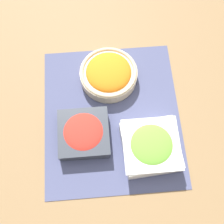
{
  "coord_description": "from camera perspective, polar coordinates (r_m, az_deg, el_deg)",
  "views": [
    {
      "loc": [
        -0.36,
        0.03,
        0.92
      ],
      "look_at": [
        0.0,
        0.0,
        0.03
      ],
      "focal_mm": 50.0,
      "sensor_mm": 36.0,
      "label": 1
    }
  ],
  "objects": [
    {
      "name": "carrot_bowl",
      "position": [
        1.01,
        -0.36,
        7.04
      ],
      "size": [
        0.19,
        0.19,
        0.06
      ],
      "color": "#C6B28E",
      "rests_on": "placemat"
    },
    {
      "name": "lettuce_bowl",
      "position": [
        0.92,
        7.11,
        -6.26
      ],
      "size": [
        0.17,
        0.17,
        0.06
      ],
      "color": "white",
      "rests_on": "placemat"
    },
    {
      "name": "ground_plane",
      "position": [
        0.98,
        0.0,
        -0.74
      ],
      "size": [
        3.0,
        3.0,
        0.0
      ],
      "primitive_type": "plane",
      "color": "olive"
    },
    {
      "name": "tomato_bowl",
      "position": [
        0.93,
        -5.2,
        -3.89
      ],
      "size": [
        0.15,
        0.15,
        0.05
      ],
      "color": "#333842",
      "rests_on": "placemat"
    },
    {
      "name": "placemat",
      "position": [
        0.98,
        0.0,
        -0.7
      ],
      "size": [
        0.49,
        0.42,
        0.0
      ],
      "color": "#474C70",
      "rests_on": "ground_plane"
    }
  ]
}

